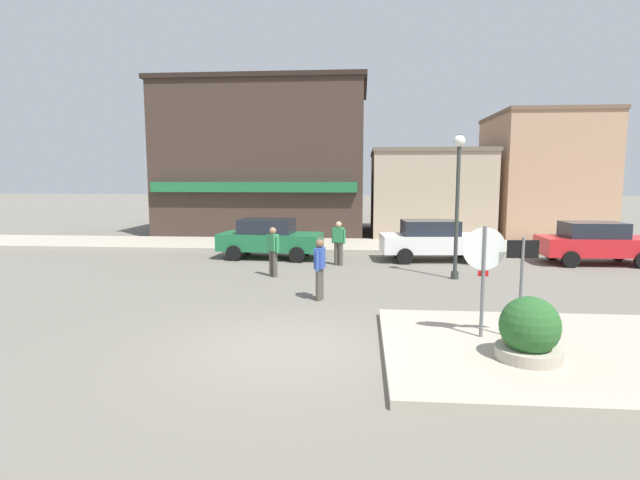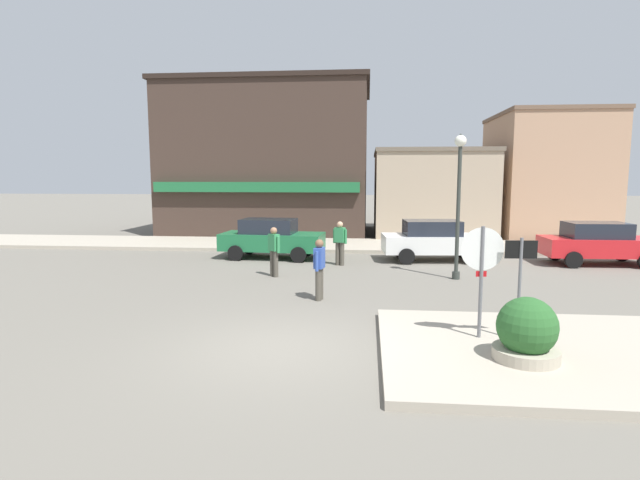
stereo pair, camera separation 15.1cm
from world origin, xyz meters
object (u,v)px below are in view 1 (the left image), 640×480
object	(u,v)px
parked_car_third	(595,242)
pedestrian_kerb_side	(320,267)
one_way_sign	(521,278)
parked_car_second	(433,240)
planter	(529,335)
parked_car_nearest	(270,238)
pedestrian_crossing_far	(273,250)
pedestrian_crossing_near	(339,242)
stop_sign	(483,267)
lamp_post	(458,185)

from	to	relation	value
parked_car_third	pedestrian_kerb_side	distance (m)	11.55
one_way_sign	parked_car_second	world-z (taller)	one_way_sign
planter	parked_car_nearest	world-z (taller)	parked_car_nearest
parked_car_second	pedestrian_crossing_far	world-z (taller)	pedestrian_crossing_far
one_way_sign	pedestrian_crossing_far	xyz separation A→B (m)	(-5.85, 6.22, -0.46)
planter	parked_car_third	world-z (taller)	parked_car_third
planter	pedestrian_kerb_side	size ratio (longest dim) A/B	0.76
planter	pedestrian_crossing_near	size ratio (longest dim) A/B	0.76
stop_sign	planter	world-z (taller)	stop_sign
one_way_sign	pedestrian_crossing_far	bearing A→B (deg)	133.24
planter	parked_car_nearest	size ratio (longest dim) A/B	0.30
pedestrian_crossing_far	pedestrian_kerb_side	xyz separation A→B (m)	(1.76, -2.93, 0.00)
planter	pedestrian_crossing_near	world-z (taller)	pedestrian_crossing_near
parked_car_nearest	parked_car_third	xyz separation A→B (m)	(12.25, -0.30, 0.00)
stop_sign	pedestrian_crossing_near	distance (m)	9.01
stop_sign	parked_car_nearest	size ratio (longest dim) A/B	0.56
parked_car_nearest	pedestrian_crossing_near	bearing A→B (deg)	-26.04
one_way_sign	parked_car_nearest	size ratio (longest dim) A/B	0.51
parked_car_nearest	one_way_sign	bearing A→B (deg)	-56.06
pedestrian_crossing_near	pedestrian_kerb_side	distance (m)	5.21
stop_sign	planter	bearing A→B (deg)	-65.38
parked_car_nearest	pedestrian_crossing_far	world-z (taller)	pedestrian_crossing_far
one_way_sign	parked_car_third	size ratio (longest dim) A/B	0.52
pedestrian_crossing_near	lamp_post	bearing A→B (deg)	-29.19
planter	parked_car_second	bearing A→B (deg)	90.64
parked_car_nearest	lamp_post	bearing A→B (deg)	-27.88
pedestrian_crossing_near	one_way_sign	bearing A→B (deg)	-65.66
planter	parked_car_second	xyz separation A→B (m)	(-0.12, 10.91, 0.25)
parked_car_third	parked_car_second	bearing A→B (deg)	177.25
lamp_post	parked_car_third	size ratio (longest dim) A/B	1.13
stop_sign	pedestrian_crossing_far	distance (m)	8.05
one_way_sign	lamp_post	xyz separation A→B (m)	(-0.05, 6.38, 1.63)
lamp_post	parked_car_second	xyz separation A→B (m)	(-0.24, 3.47, -2.15)
planter	pedestrian_kerb_side	distance (m)	5.87
stop_sign	pedestrian_kerb_side	distance (m)	4.72
stop_sign	pedestrian_crossing_near	size ratio (longest dim) A/B	1.43
parked_car_nearest	pedestrian_crossing_far	size ratio (longest dim) A/B	2.56
stop_sign	parked_car_nearest	distance (m)	11.47
one_way_sign	parked_car_nearest	xyz separation A→B (m)	(-6.64, 9.87, -0.52)
planter	parked_car_nearest	distance (m)	12.71
parked_car_second	pedestrian_crossing_near	size ratio (longest dim) A/B	2.57
one_way_sign	planter	world-z (taller)	one_way_sign
one_way_sign	pedestrian_crossing_far	distance (m)	8.55
parked_car_nearest	pedestrian_kerb_side	distance (m)	7.05
lamp_post	stop_sign	bearing A→B (deg)	-95.82
planter	one_way_sign	bearing A→B (deg)	81.39
pedestrian_crossing_near	stop_sign	bearing A→B (deg)	-69.42
planter	lamp_post	bearing A→B (deg)	89.11
one_way_sign	pedestrian_kerb_side	distance (m)	5.27
pedestrian_crossing_far	pedestrian_kerb_side	size ratio (longest dim) A/B	1.00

